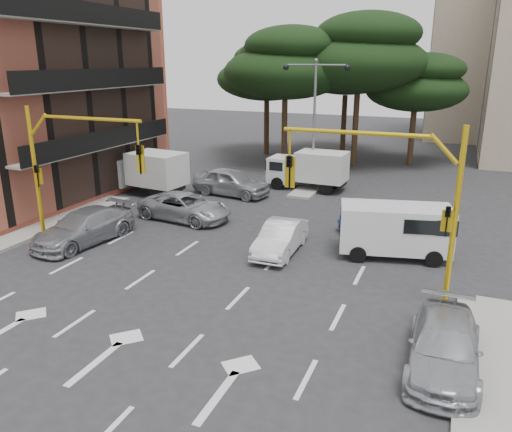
{
  "coord_description": "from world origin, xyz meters",
  "views": [
    {
      "loc": [
        8.46,
        -14.15,
        7.85
      ],
      "look_at": [
        0.92,
        4.26,
        1.6
      ],
      "focal_mm": 35.0,
      "sensor_mm": 36.0,
      "label": 1
    }
  ],
  "objects_px": {
    "street_lamp_center": "(315,101)",
    "box_truck_a": "(145,173)",
    "signal_mast_right": "(398,189)",
    "car_silver_cross_a": "(185,207)",
    "van_white": "(395,231)",
    "car_silver_wagon": "(84,227)",
    "signal_mast_left": "(66,158)",
    "box_truck_b": "(308,170)",
    "car_silver_cross_b": "(231,182)",
    "car_blue_compact": "(387,216)",
    "car_silver_parked": "(444,346)",
    "car_white_hatch": "(281,238)"
  },
  "relations": [
    {
      "from": "car_blue_compact",
      "to": "box_truck_a",
      "type": "distance_m",
      "value": 14.79
    },
    {
      "from": "signal_mast_left",
      "to": "car_silver_cross_a",
      "type": "distance_m",
      "value": 6.56
    },
    {
      "from": "car_silver_cross_a",
      "to": "box_truck_a",
      "type": "height_order",
      "value": "box_truck_a"
    },
    {
      "from": "car_silver_cross_a",
      "to": "box_truck_a",
      "type": "xyz_separation_m",
      "value": [
        -4.85,
        3.67,
        0.62
      ]
    },
    {
      "from": "street_lamp_center",
      "to": "van_white",
      "type": "height_order",
      "value": "street_lamp_center"
    },
    {
      "from": "street_lamp_center",
      "to": "car_white_hatch",
      "type": "bearing_deg",
      "value": -80.48
    },
    {
      "from": "signal_mast_right",
      "to": "car_silver_cross_a",
      "type": "relative_size",
      "value": 1.23
    },
    {
      "from": "van_white",
      "to": "box_truck_a",
      "type": "relative_size",
      "value": 0.84
    },
    {
      "from": "car_silver_wagon",
      "to": "car_silver_cross_b",
      "type": "height_order",
      "value": "car_silver_cross_b"
    },
    {
      "from": "van_white",
      "to": "car_silver_wagon",
      "type": "bearing_deg",
      "value": -87.61
    },
    {
      "from": "box_truck_a",
      "to": "signal_mast_right",
      "type": "bearing_deg",
      "value": -111.95
    },
    {
      "from": "box_truck_a",
      "to": "box_truck_b",
      "type": "bearing_deg",
      "value": -54.7
    },
    {
      "from": "signal_mast_left",
      "to": "street_lamp_center",
      "type": "xyz_separation_m",
      "value": [
        6.8,
        14.01,
        1.54
      ]
    },
    {
      "from": "street_lamp_center",
      "to": "car_silver_parked",
      "type": "relative_size",
      "value": 1.75
    },
    {
      "from": "van_white",
      "to": "box_truck_a",
      "type": "xyz_separation_m",
      "value": [
        -15.4,
        4.73,
        0.2
      ]
    },
    {
      "from": "car_silver_parked",
      "to": "box_truck_a",
      "type": "relative_size",
      "value": 0.84
    },
    {
      "from": "box_truck_a",
      "to": "street_lamp_center",
      "type": "bearing_deg",
      "value": -52.67
    },
    {
      "from": "car_silver_cross_b",
      "to": "box_truck_a",
      "type": "xyz_separation_m",
      "value": [
        -5.0,
        -1.6,
        0.49
      ]
    },
    {
      "from": "car_white_hatch",
      "to": "car_silver_parked",
      "type": "relative_size",
      "value": 0.9
    },
    {
      "from": "car_blue_compact",
      "to": "box_truck_b",
      "type": "bearing_deg",
      "value": -173.15
    },
    {
      "from": "car_silver_cross_a",
      "to": "box_truck_a",
      "type": "bearing_deg",
      "value": 59.68
    },
    {
      "from": "signal_mast_left",
      "to": "car_silver_parked",
      "type": "bearing_deg",
      "value": -13.16
    },
    {
      "from": "signal_mast_right",
      "to": "car_silver_parked",
      "type": "height_order",
      "value": "signal_mast_right"
    },
    {
      "from": "street_lamp_center",
      "to": "box_truck_a",
      "type": "bearing_deg",
      "value": -149.67
    },
    {
      "from": "car_silver_parked",
      "to": "box_truck_b",
      "type": "bearing_deg",
      "value": 116.45
    },
    {
      "from": "car_silver_cross_b",
      "to": "car_white_hatch",
      "type": "bearing_deg",
      "value": -135.11
    },
    {
      "from": "car_white_hatch",
      "to": "car_silver_wagon",
      "type": "height_order",
      "value": "car_silver_wagon"
    },
    {
      "from": "car_silver_cross_a",
      "to": "car_silver_cross_b",
      "type": "bearing_deg",
      "value": 5.14
    },
    {
      "from": "car_silver_parked",
      "to": "van_white",
      "type": "height_order",
      "value": "van_white"
    },
    {
      "from": "car_white_hatch",
      "to": "box_truck_b",
      "type": "distance_m",
      "value": 11.11
    },
    {
      "from": "signal_mast_left",
      "to": "car_silver_cross_a",
      "type": "relative_size",
      "value": 1.23
    },
    {
      "from": "car_silver_wagon",
      "to": "box_truck_b",
      "type": "distance_m",
      "value": 14.61
    },
    {
      "from": "signal_mast_left",
      "to": "van_white",
      "type": "distance_m",
      "value": 14.07
    },
    {
      "from": "van_white",
      "to": "box_truck_a",
      "type": "distance_m",
      "value": 16.11
    },
    {
      "from": "car_blue_compact",
      "to": "box_truck_b",
      "type": "height_order",
      "value": "box_truck_b"
    },
    {
      "from": "street_lamp_center",
      "to": "box_truck_a",
      "type": "relative_size",
      "value": 1.47
    },
    {
      "from": "car_silver_cross_a",
      "to": "car_silver_cross_b",
      "type": "distance_m",
      "value": 5.27
    },
    {
      "from": "box_truck_a",
      "to": "box_truck_b",
      "type": "distance_m",
      "value": 10.05
    },
    {
      "from": "signal_mast_right",
      "to": "car_silver_parked",
      "type": "bearing_deg",
      "value": -62.4
    },
    {
      "from": "box_truck_b",
      "to": "car_silver_wagon",
      "type": "bearing_deg",
      "value": 155.95
    },
    {
      "from": "box_truck_a",
      "to": "box_truck_b",
      "type": "height_order",
      "value": "box_truck_a"
    },
    {
      "from": "car_silver_cross_b",
      "to": "box_truck_b",
      "type": "bearing_deg",
      "value": -43.01
    },
    {
      "from": "van_white",
      "to": "car_silver_cross_b",
      "type": "bearing_deg",
      "value": -134.4
    },
    {
      "from": "car_silver_cross_b",
      "to": "car_silver_cross_a",
      "type": "bearing_deg",
      "value": -174.15
    },
    {
      "from": "signal_mast_right",
      "to": "van_white",
      "type": "relative_size",
      "value": 1.36
    },
    {
      "from": "signal_mast_right",
      "to": "street_lamp_center",
      "type": "relative_size",
      "value": 0.77
    },
    {
      "from": "signal_mast_right",
      "to": "car_silver_parked",
      "type": "relative_size",
      "value": 1.35
    },
    {
      "from": "street_lamp_center",
      "to": "car_silver_cross_a",
      "type": "bearing_deg",
      "value": -114.9
    },
    {
      "from": "car_silver_cross_a",
      "to": "box_truck_b",
      "type": "distance_m",
      "value": 9.35
    },
    {
      "from": "car_white_hatch",
      "to": "box_truck_a",
      "type": "distance_m",
      "value": 12.54
    }
  ]
}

